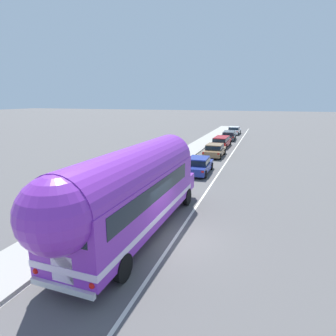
# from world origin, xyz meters

# --- Properties ---
(ground_plane) EXTENTS (300.00, 300.00, 0.00)m
(ground_plane) POSITION_xyz_m (0.00, 0.00, 0.00)
(ground_plane) COLOR #565454
(lane_markings) EXTENTS (3.84, 80.00, 0.01)m
(lane_markings) POSITION_xyz_m (-1.71, 12.00, 0.00)
(lane_markings) COLOR silver
(lane_markings) RESTS_ON ground
(sidewalk_slab) EXTENTS (2.56, 90.00, 0.15)m
(sidewalk_slab) POSITION_xyz_m (-4.99, 10.00, 0.07)
(sidewalk_slab) COLOR #9E9B93
(sidewalk_slab) RESTS_ON ground
(painted_bus) EXTENTS (2.79, 12.31, 4.12)m
(painted_bus) POSITION_xyz_m (-1.88, -0.53, 2.30)
(painted_bus) COLOR purple
(painted_bus) RESTS_ON ground
(car_lead) EXTENTS (1.97, 4.50, 1.37)m
(car_lead) POSITION_xyz_m (-1.66, 11.87, 0.73)
(car_lead) COLOR navy
(car_lead) RESTS_ON ground
(car_second) EXTENTS (1.98, 4.51, 1.37)m
(car_second) POSITION_xyz_m (-1.65, 19.62, 0.74)
(car_second) COLOR olive
(car_second) RESTS_ON ground
(car_third) EXTENTS (2.02, 4.87, 1.37)m
(car_third) POSITION_xyz_m (-1.90, 26.28, 0.80)
(car_third) COLOR #A5191E
(car_third) RESTS_ON ground
(car_fourth) EXTENTS (2.04, 4.44, 1.37)m
(car_fourth) POSITION_xyz_m (-1.80, 33.11, 0.79)
(car_fourth) COLOR #474C51
(car_fourth) RESTS_ON ground
(car_fifth) EXTENTS (2.11, 4.40, 1.37)m
(car_fifth) POSITION_xyz_m (-1.87, 40.95, 0.73)
(car_fifth) COLOR white
(car_fifth) RESTS_ON ground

